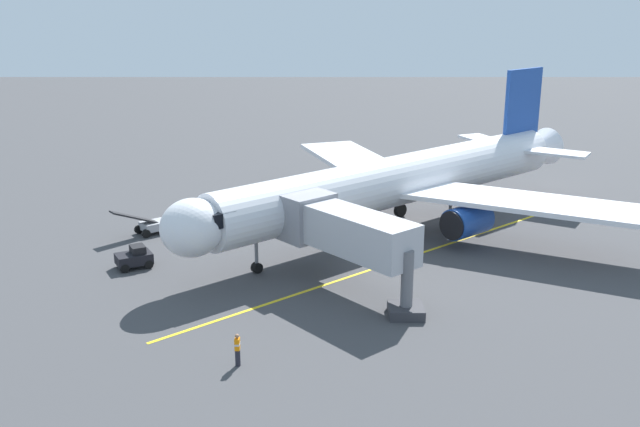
% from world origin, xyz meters
% --- Properties ---
extents(ground_plane, '(220.00, 220.00, 0.00)m').
position_xyz_m(ground_plane, '(0.00, 0.00, 0.00)').
color(ground_plane, '#424244').
extents(apron_lead_in_line, '(30.45, 26.30, 0.01)m').
position_xyz_m(apron_lead_in_line, '(1.03, 8.20, 0.01)').
color(apron_lead_in_line, yellow).
rests_on(apron_lead_in_line, ground).
extents(airplane, '(33.63, 32.35, 11.50)m').
position_xyz_m(airplane, '(0.82, 2.01, 4.00)').
color(airplane, white).
rests_on(airplane, ground).
extents(jet_bridge, '(9.00, 9.92, 5.40)m').
position_xyz_m(jet_bridge, '(5.86, 13.44, 3.76)').
color(jet_bridge, '#B7B7BC').
rests_on(jet_bridge, ground).
extents(ground_crew_marshaller, '(0.26, 0.41, 1.71)m').
position_xyz_m(ground_crew_marshaller, '(11.14, 23.60, 0.89)').
color(ground_crew_marshaller, '#23232D').
rests_on(ground_crew_marshaller, ground).
extents(belt_loader_near_nose, '(4.32, 3.80, 2.32)m').
position_xyz_m(belt_loader_near_nose, '(19.96, 2.76, 0.71)').
color(belt_loader_near_nose, '#9E9EA3').
rests_on(belt_loader_near_nose, ground).
extents(tug_portside, '(2.74, 2.41, 1.50)m').
position_xyz_m(tug_portside, '(19.53, 10.05, 0.70)').
color(tug_portside, black).
rests_on(tug_portside, ground).
extents(baggage_cart_starboard_side, '(2.78, 2.87, 1.27)m').
position_xyz_m(baggage_cart_starboard_side, '(4.21, -10.83, 0.66)').
color(baggage_cart_starboard_side, '#9E9EA3').
rests_on(baggage_cart_starboard_side, ground).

